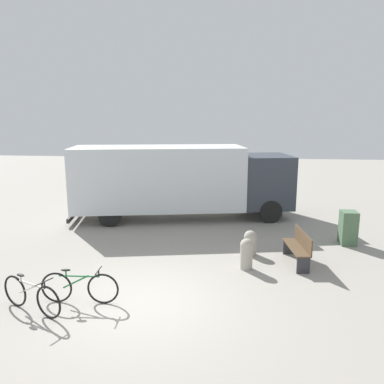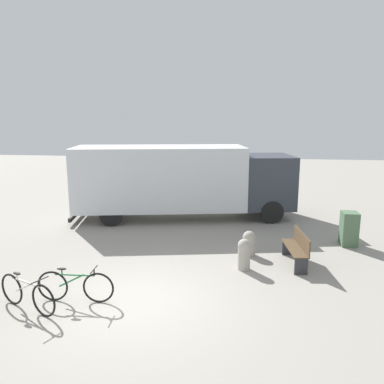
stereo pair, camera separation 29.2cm
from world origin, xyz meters
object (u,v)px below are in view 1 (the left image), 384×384
(delivery_truck, at_px, (180,179))
(utility_box, at_px, (348,228))
(bollard_near_bench, at_px, (246,253))
(bollard_far_bench, at_px, (250,242))
(park_bench, at_px, (299,246))
(bicycle_middle, at_px, (79,287))
(bicycle_near, at_px, (31,295))

(delivery_truck, distance_m, utility_box, 6.46)
(bollard_near_bench, distance_m, bollard_far_bench, 1.11)
(park_bench, relative_size, utility_box, 1.45)
(bicycle_middle, xyz_separation_m, bollard_near_bench, (3.68, 2.31, 0.09))
(park_bench, relative_size, bicycle_middle, 0.90)
(park_bench, xyz_separation_m, bollard_far_bench, (-1.31, 0.54, -0.10))
(bollard_far_bench, bearing_deg, delivery_truck, 124.37)
(bollard_far_bench, bearing_deg, bicycle_middle, -138.33)
(bicycle_near, xyz_separation_m, utility_box, (7.82, 5.18, 0.17))
(delivery_truck, relative_size, bollard_far_bench, 12.17)
(bicycle_middle, height_order, bollard_near_bench, bollard_near_bench)
(bicycle_near, bearing_deg, utility_box, 56.20)
(bicycle_near, distance_m, utility_box, 9.38)
(bicycle_middle, height_order, utility_box, utility_box)
(delivery_truck, xyz_separation_m, bollard_near_bench, (2.52, -5.00, -1.14))
(bollard_near_bench, bearing_deg, bollard_far_bench, 82.40)
(bollard_near_bench, bearing_deg, bicycle_near, -148.38)
(delivery_truck, height_order, bicycle_near, delivery_truck)
(bollard_near_bench, relative_size, bollard_far_bench, 1.16)
(bicycle_middle, bearing_deg, bollard_near_bench, 29.22)
(bicycle_middle, relative_size, bollard_near_bench, 2.04)
(bollard_near_bench, bearing_deg, park_bench, 21.10)
(park_bench, height_order, bicycle_middle, park_bench)
(delivery_truck, height_order, bollard_near_bench, delivery_truck)
(delivery_truck, distance_m, bicycle_near, 8.14)
(bicycle_middle, height_order, bollard_far_bench, bicycle_middle)
(bollard_far_bench, distance_m, utility_box, 3.41)
(delivery_truck, height_order, utility_box, delivery_truck)
(park_bench, bearing_deg, utility_box, -51.81)
(bicycle_near, xyz_separation_m, bicycle_middle, (0.85, 0.48, 0.00))
(bollard_near_bench, relative_size, utility_box, 0.78)
(park_bench, distance_m, utility_box, 2.60)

